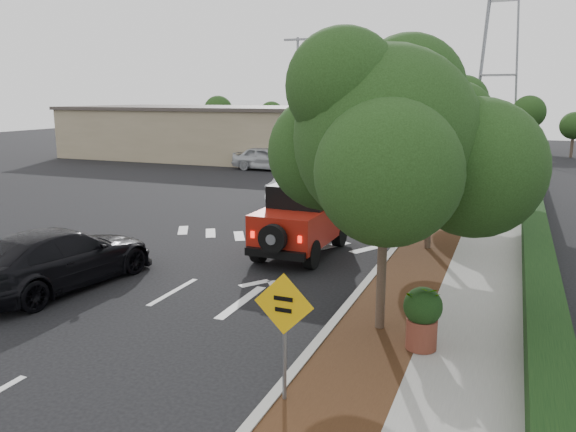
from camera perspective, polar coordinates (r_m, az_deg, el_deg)
The scene contains 19 objects.
ground at distance 15.16m, azimuth -11.58°, elevation -7.56°, with size 120.00×120.00×0.00m, color black.
curb at distance 24.58m, azimuth 13.50°, elevation 0.13°, with size 0.20×70.00×0.15m, color #9E9B93.
planting_strip at distance 24.47m, azimuth 15.81°, elevation -0.09°, with size 1.80×70.00×0.12m, color black.
sidewalk at distance 24.35m, azimuth 20.25°, elevation -0.44°, with size 2.00×70.00×0.12m, color gray.
hedge at distance 24.29m, azimuth 23.60°, elevation 0.09°, with size 0.80×70.00×0.80m, color black.
commercial_building at distance 48.33m, azimuth -7.98°, elevation 8.40°, with size 22.00×12.00×4.00m, color gray.
transmission_tower at distance 60.08m, azimuth 20.08°, elevation 6.58°, with size 7.00×4.00×28.00m, color slate, non-canonical shape.
street_tree_near at distance 12.64m, azimuth 9.26°, elevation -11.56°, with size 3.80×3.80×5.92m, color black, non-canonical shape.
street_tree_mid at distance 19.16m, azimuth 13.94°, elevation -3.49°, with size 3.20×3.20×5.32m, color black, non-canonical shape.
street_tree_far at distance 25.45m, azimuth 16.05°, elevation 0.22°, with size 3.40×3.40×5.62m, color black, non-canonical shape.
light_pole_a at distance 40.83m, azimuth 0.95°, elevation 5.03°, with size 2.00×0.22×9.00m, color slate, non-canonical shape.
light_pole_b at distance 52.43m, azimuth 4.66°, elevation 6.57°, with size 2.00×0.22×9.00m, color slate, non-canonical shape.
red_jeep at distance 18.24m, azimuth 1.62°, elevation -0.16°, with size 2.06×4.51×2.29m.
silver_suv_ahead at distance 25.13m, azimuth 10.58°, elevation 2.07°, with size 2.46×5.33×1.48m, color #93959A.
black_suv_oncoming at distance 16.22m, azimuth -22.20°, elevation -3.94°, with size 2.25×5.54×1.61m, color black.
silver_sedan_oncoming at distance 26.76m, azimuth 1.97°, elevation 2.99°, with size 1.69×4.84×1.60m, color #AEB1B6.
parked_suv at distance 38.90m, azimuth -2.23°, elevation 5.87°, with size 1.90×4.73×1.61m, color #B2B5BA.
speed_hump_sign at distance 9.16m, azimuth -0.41°, elevation -10.52°, with size 1.03×0.09×2.19m.
terracotta_planter at distance 11.46m, azimuth 13.52°, elevation -9.44°, with size 0.76×0.76×1.33m.
Camera 1 is at (8.02, -11.83, 5.04)m, focal length 35.00 mm.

